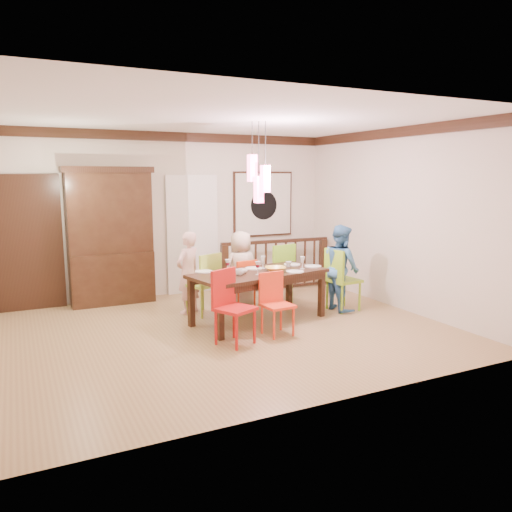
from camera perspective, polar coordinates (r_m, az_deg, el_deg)
name	(u,v)px	position (r m, az deg, el deg)	size (l,w,h in m)	color
floor	(227,331)	(7.06, -3.32, -8.53)	(6.00, 6.00, 0.00)	#967548
ceiling	(225,117)	(6.77, -3.56, 15.56)	(6.00, 6.00, 0.00)	white
wall_back	(173,215)	(9.12, -9.48, 4.67)	(6.00, 6.00, 0.00)	beige
wall_right	(398,219)	(8.38, 15.93, 4.06)	(5.00, 5.00, 0.00)	beige
crown_molding	(225,123)	(6.76, -3.55, 14.89)	(6.00, 5.00, 0.16)	black
panel_door	(28,245)	(8.74, -24.58, 1.14)	(1.04, 0.07, 2.24)	black
white_doorway	(192,236)	(9.23, -7.27, 2.27)	(0.97, 0.05, 2.22)	silver
painting	(263,204)	(9.73, 0.82, 5.95)	(1.25, 0.06, 1.25)	black
pendant_cluster	(259,178)	(7.19, 0.31, 8.86)	(0.27, 0.21, 1.14)	#FF4C85
dining_table	(259,278)	(7.34, 0.30, -2.47)	(2.16, 1.30, 0.75)	black
chair_far_left	(202,279)	(7.79, -6.19, -2.66)	(0.57, 0.57, 0.97)	#9CBD38
chair_far_mid	(242,281)	(8.03, -1.64, -2.85)	(0.41, 0.41, 0.83)	red
chair_far_right	(276,269)	(8.40, 2.31, -1.53)	(0.54, 0.54, 1.03)	#72B524
chair_near_left	(235,302)	(6.37, -2.41, -5.33)	(0.58, 0.58, 0.96)	red
chair_near_mid	(278,300)	(6.76, 2.50, -5.07)	(0.41, 0.41, 0.84)	#F13C1F
chair_end_right	(344,275)	(8.10, 10.00, -2.16)	(0.49, 0.49, 1.00)	#88BF26
china_hutch	(110,236)	(8.69, -16.31, 2.23)	(1.45, 0.46, 2.29)	black
balustrade	(276,264)	(9.41, 2.29, -0.91)	(2.19, 0.16, 0.96)	black
person_far_left	(188,273)	(7.87, -7.76, -1.89)	(0.47, 0.31, 1.29)	#F9C1BE
person_far_mid	(241,270)	(8.13, -1.72, -1.56)	(0.62, 0.40, 1.26)	beige
person_end_right	(341,268)	(8.10, 9.68, -1.31)	(0.67, 0.52, 1.38)	teal
serving_bowl	(275,269)	(7.32, 2.22, -1.53)	(0.30, 0.30, 0.07)	gold
small_bowl	(242,271)	(7.22, -1.62, -1.75)	(0.18, 0.18, 0.05)	white
cup_left	(240,272)	(7.05, -1.88, -1.88)	(0.11, 0.11, 0.09)	silver
cup_right	(288,264)	(7.71, 3.73, -0.95)	(0.09, 0.09, 0.09)	silver
plate_far_left	(204,271)	(7.35, -6.00, -1.76)	(0.26, 0.26, 0.01)	white
plate_far_mid	(254,268)	(7.56, -0.26, -1.41)	(0.26, 0.26, 0.01)	white
plate_far_right	(292,265)	(7.89, 4.14, -0.98)	(0.26, 0.26, 0.01)	white
plate_near_left	(224,279)	(6.79, -3.64, -2.63)	(0.26, 0.26, 0.01)	white
plate_near_mid	(295,272)	(7.32, 4.47, -1.79)	(0.26, 0.26, 0.01)	white
plate_end_right	(313,266)	(7.77, 6.52, -1.17)	(0.26, 0.26, 0.01)	white
wine_glass_a	(228,266)	(7.27, -3.26, -1.14)	(0.08, 0.08, 0.19)	#590C19
wine_glass_b	(263,262)	(7.57, 0.80, -0.72)	(0.08, 0.08, 0.19)	silver
wine_glass_c	(258,268)	(7.09, 0.20, -1.39)	(0.08, 0.08, 0.19)	#590C19
wine_glass_d	(302,263)	(7.55, 5.33, -0.78)	(0.08, 0.08, 0.19)	silver
napkin	(270,275)	(7.05, 1.62, -2.18)	(0.18, 0.14, 0.01)	#D83359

